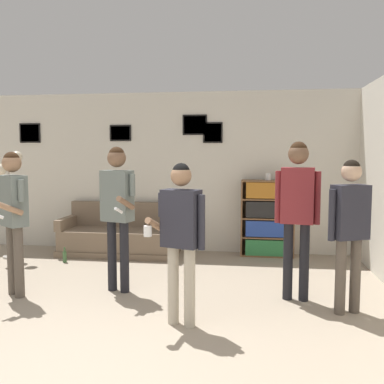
# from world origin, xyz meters

# --- Properties ---
(wall_back) EXTENTS (8.60, 0.08, 2.70)m
(wall_back) POSITION_xyz_m (-0.01, 4.48, 1.36)
(wall_back) COLOR silver
(wall_back) RESTS_ON ground_plane
(couch) EXTENTS (1.94, 0.80, 0.84)m
(couch) POSITION_xyz_m (-0.77, 4.05, 0.28)
(couch) COLOR #7A6651
(couch) RESTS_ON ground_plane
(bookshelf) EXTENTS (0.85, 0.30, 1.24)m
(bookshelf) POSITION_xyz_m (1.66, 4.26, 0.62)
(bookshelf) COLOR brown
(bookshelf) RESTS_ON ground_plane
(floor_lamp) EXTENTS (0.39, 0.42, 1.71)m
(floor_lamp) POSITION_xyz_m (-2.42, 3.56, 1.31)
(floor_lamp) COLOR #ADA89E
(floor_lamp) RESTS_ON ground_plane
(person_player_foreground_left) EXTENTS (0.42, 0.60, 1.69)m
(person_player_foreground_left) POSITION_xyz_m (-1.34, 1.85, 1.04)
(person_player_foreground_left) COLOR brown
(person_player_foreground_left) RESTS_ON ground_plane
(person_player_foreground_center) EXTENTS (0.48, 0.56, 1.75)m
(person_player_foreground_center) POSITION_xyz_m (-0.19, 2.17, 1.09)
(person_player_foreground_center) COLOR black
(person_player_foreground_center) RESTS_ON ground_plane
(person_watcher_holding_cup) EXTENTS (0.56, 0.37, 1.59)m
(person_watcher_holding_cup) POSITION_xyz_m (0.73, 1.26, 0.97)
(person_watcher_holding_cup) COLOR #B7AD99
(person_watcher_holding_cup) RESTS_ON ground_plane
(person_spectator_near_bookshelf) EXTENTS (0.49, 0.25, 1.81)m
(person_spectator_near_bookshelf) POSITION_xyz_m (1.91, 2.16, 1.13)
(person_spectator_near_bookshelf) COLOR black
(person_spectator_near_bookshelf) RESTS_ON ground_plane
(person_spectator_far_right) EXTENTS (0.46, 0.33, 1.61)m
(person_spectator_far_right) POSITION_xyz_m (2.41, 1.82, 0.98)
(person_spectator_far_right) COLOR brown
(person_spectator_far_right) RESTS_ON ground_plane
(bottle_on_floor) EXTENTS (0.06, 0.06, 0.24)m
(bottle_on_floor) POSITION_xyz_m (-1.44, 3.38, 0.09)
(bottle_on_floor) COLOR #3D6638
(bottle_on_floor) RESTS_ON ground_plane
(drinking_cup) EXTENTS (0.09, 0.09, 0.11)m
(drinking_cup) POSITION_xyz_m (1.66, 4.26, 1.30)
(drinking_cup) COLOR white
(drinking_cup) RESTS_ON bookshelf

